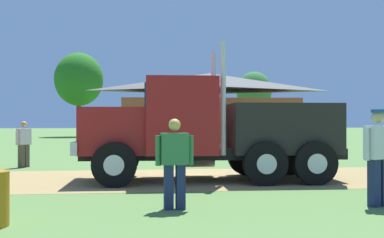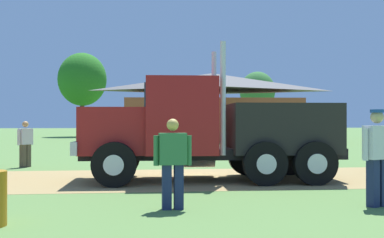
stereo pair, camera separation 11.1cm
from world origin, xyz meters
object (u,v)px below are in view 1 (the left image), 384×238
Objects in this scene: visitor_walking_mid at (175,160)px; shed_building at (209,108)px; truck_foreground_white at (209,131)px; visitor_far_side at (24,143)px; visitor_by_barrel at (378,152)px.

shed_building is (5.11, 28.86, 1.70)m from visitor_walking_mid.
truck_foreground_white is 4.35m from visitor_walking_mid.
visitor_far_side is (-5.74, 4.37, -0.48)m from truck_foreground_white.
visitor_by_barrel is (2.49, -4.27, -0.33)m from truck_foreground_white.
visitor_by_barrel is 1.14× the size of visitor_far_side.
visitor_by_barrel is 29.07m from shed_building.
truck_foreground_white is at bearing -98.81° from shed_building.
visitor_walking_mid is 3.78m from visitor_by_barrel.
visitor_far_side is 0.11× the size of shed_building.
visitor_walking_mid is 9.61m from visitor_far_side.
visitor_far_side is at bearing 133.61° from visitor_by_barrel.
shed_building is at bearing 79.96° from visitor_walking_mid.
truck_foreground_white is 3.91× the size of visitor_by_barrel.
shed_building reaches higher than visitor_walking_mid.
visitor_by_barrel is 11.94m from visitor_far_side.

